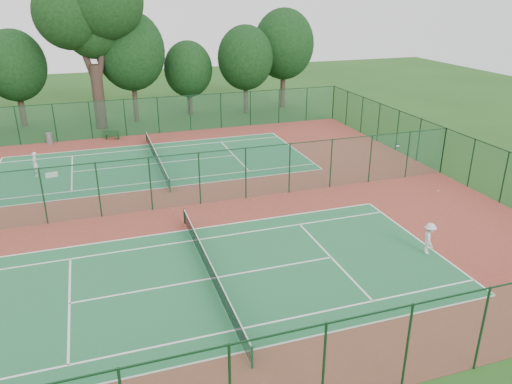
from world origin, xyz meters
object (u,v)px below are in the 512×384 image
kit_bag (51,175)px  big_tree (90,12)px  player_near (429,239)px  trash_bin (49,138)px  bench (112,135)px  player_far (35,164)px

kit_bag → big_tree: big_tree is taller
player_near → big_tree: (-14.88, 32.16, 10.03)m
trash_bin → kit_bag: trash_bin is taller
trash_bin → big_tree: bearing=42.9°
bench → kit_bag: bench is taller
bench → big_tree: big_tree is taller
player_near → big_tree: bearing=48.4°
trash_bin → big_tree: (4.81, 4.46, 10.40)m
trash_bin → big_tree: 12.30m
player_near → big_tree: big_tree is taller
player_near → bench: size_ratio=1.14×
kit_bag → trash_bin: bearing=80.1°
trash_bin → player_far: bearing=-93.7°
kit_bag → big_tree: bearing=59.4°
player_far → trash_bin: (0.55, 8.53, -0.42)m
player_near → kit_bag: size_ratio=2.01×
player_near → trash_bin: size_ratio=1.72×
player_far → trash_bin: player_far is taller
player_far → trash_bin: size_ratio=1.82×
player_near → player_far: player_far is taller
player_far → kit_bag: 1.43m
player_near → bench: (-14.32, 27.38, -0.40)m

